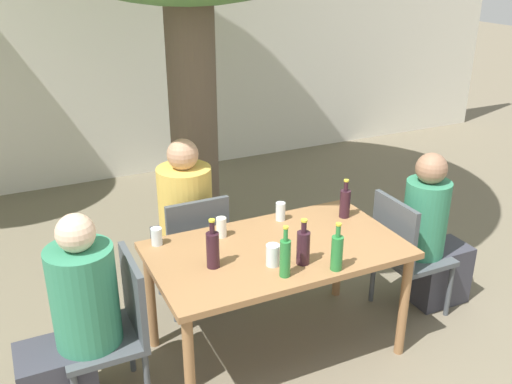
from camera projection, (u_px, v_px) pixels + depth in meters
name	position (u px, v px, depth m)	size (l,w,h in m)	color
ground_plane	(275.00, 348.00, 3.76)	(30.00, 30.00, 0.00)	#706651
cafe_building_wall	(128.00, 52.00, 6.15)	(10.00, 0.08, 2.80)	silver
dining_table_front	(277.00, 259.00, 3.50)	(1.54, 0.87, 0.76)	#996B42
patio_chair_0	(116.00, 324.00, 3.17)	(0.44, 0.44, 0.90)	#474C51
patio_chair_1	(405.00, 249.00, 3.96)	(0.44, 0.44, 0.90)	#474C51
patio_chair_2	(194.00, 246.00, 4.00)	(0.44, 0.44, 0.90)	#474C51
person_seated_0	(73.00, 329.00, 3.07)	(0.58, 0.36, 1.21)	#383842
person_seated_1	(432.00, 240.00, 4.04)	(0.55, 0.31, 1.19)	#383842
person_seated_2	(183.00, 225.00, 4.16)	(0.38, 0.59, 1.25)	#383842
wine_bottle_0	(345.00, 203.00, 3.82)	(0.07, 0.07, 0.27)	#331923
wine_bottle_1	(213.00, 249.00, 3.21)	(0.08, 0.08, 0.30)	#331923
green_bottle_2	(285.00, 257.00, 3.12)	(0.06, 0.06, 0.31)	#287A38
wine_bottle_3	(303.00, 247.00, 3.25)	(0.08, 0.08, 0.28)	#331923
green_bottle_4	(337.00, 252.00, 3.19)	(0.07, 0.07, 0.29)	#287A38
drinking_glass_0	(281.00, 211.00, 3.79)	(0.06, 0.06, 0.12)	silver
drinking_glass_1	(273.00, 255.00, 3.25)	(0.08, 0.08, 0.13)	silver
drinking_glass_2	(221.00, 227.00, 3.57)	(0.07, 0.07, 0.13)	silver
drinking_glass_3	(157.00, 236.00, 3.48)	(0.07, 0.07, 0.11)	silver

